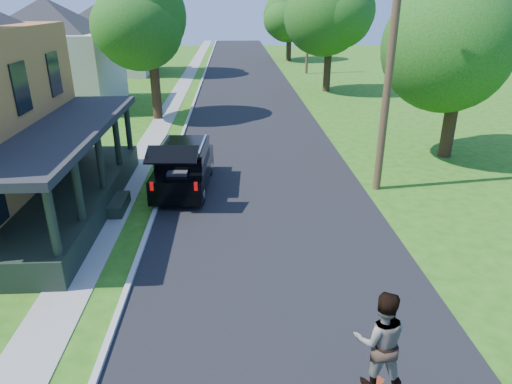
{
  "coord_description": "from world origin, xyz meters",
  "views": [
    {
      "loc": [
        -1.19,
        -9.11,
        7.0
      ],
      "look_at": [
        -0.58,
        3.0,
        1.88
      ],
      "focal_mm": 32.0,
      "sensor_mm": 36.0,
      "label": 1
    }
  ],
  "objects_px": {
    "skateboarder": "(380,341)",
    "tree_right_near": "(464,31)",
    "black_suv": "(184,167)",
    "utility_pole_near": "(393,41)"
  },
  "relations": [
    {
      "from": "black_suv",
      "to": "tree_right_near",
      "type": "bearing_deg",
      "value": 19.05
    },
    {
      "from": "black_suv",
      "to": "utility_pole_near",
      "type": "distance_m",
      "value": 9.06
    },
    {
      "from": "skateboarder",
      "to": "black_suv",
      "type": "bearing_deg",
      "value": -59.18
    },
    {
      "from": "skateboarder",
      "to": "utility_pole_near",
      "type": "height_order",
      "value": "utility_pole_near"
    },
    {
      "from": "black_suv",
      "to": "utility_pole_near",
      "type": "height_order",
      "value": "utility_pole_near"
    },
    {
      "from": "black_suv",
      "to": "tree_right_near",
      "type": "distance_m",
      "value": 13.56
    },
    {
      "from": "black_suv",
      "to": "skateboarder",
      "type": "height_order",
      "value": "skateboarder"
    },
    {
      "from": "tree_right_near",
      "to": "skateboarder",
      "type": "bearing_deg",
      "value": -117.94
    },
    {
      "from": "tree_right_near",
      "to": "utility_pole_near",
      "type": "height_order",
      "value": "utility_pole_near"
    },
    {
      "from": "skateboarder",
      "to": "tree_right_near",
      "type": "xyz_separation_m",
      "value": [
        7.71,
        14.53,
        4.14
      ]
    }
  ]
}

